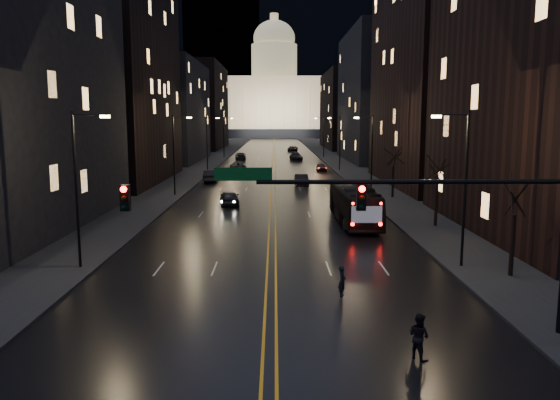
{
  "coord_description": "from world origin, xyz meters",
  "views": [
    {
      "loc": [
        0.2,
        -20.57,
        8.57
      ],
      "look_at": [
        0.51,
        11.76,
        3.76
      ],
      "focal_mm": 35.0,
      "sensor_mm": 36.0,
      "label": 1
    }
  ],
  "objects_px": {
    "traffic_signal": "(423,210)",
    "bus": "(355,204)",
    "pedestrian_a": "(342,281)",
    "oncoming_car_a": "(230,198)",
    "receding_car_a": "(301,180)",
    "pedestrian_b": "(419,336)",
    "oncoming_car_b": "(211,176)"
  },
  "relations": [
    {
      "from": "oncoming_car_a",
      "to": "oncoming_car_b",
      "type": "xyz_separation_m",
      "value": [
        -4.17,
        20.19,
        0.08
      ]
    },
    {
      "from": "bus",
      "to": "oncoming_car_a",
      "type": "height_order",
      "value": "bus"
    },
    {
      "from": "pedestrian_b",
      "to": "oncoming_car_a",
      "type": "bearing_deg",
      "value": -21.41
    },
    {
      "from": "oncoming_car_a",
      "to": "bus",
      "type": "bearing_deg",
      "value": 132.18
    },
    {
      "from": "oncoming_car_b",
      "to": "pedestrian_b",
      "type": "bearing_deg",
      "value": 101.62
    },
    {
      "from": "bus",
      "to": "oncoming_car_b",
      "type": "relative_size",
      "value": 2.2
    },
    {
      "from": "traffic_signal",
      "to": "pedestrian_a",
      "type": "xyz_separation_m",
      "value": [
        -2.44,
        5.0,
        -4.34
      ]
    },
    {
      "from": "traffic_signal",
      "to": "bus",
      "type": "height_order",
      "value": "traffic_signal"
    },
    {
      "from": "oncoming_car_a",
      "to": "pedestrian_a",
      "type": "height_order",
      "value": "oncoming_car_a"
    },
    {
      "from": "bus",
      "to": "pedestrian_b",
      "type": "bearing_deg",
      "value": -94.43
    },
    {
      "from": "pedestrian_b",
      "to": "bus",
      "type": "bearing_deg",
      "value": -39.86
    },
    {
      "from": "bus",
      "to": "pedestrian_a",
      "type": "xyz_separation_m",
      "value": [
        -3.31,
        -18.76,
        -0.84
      ]
    },
    {
      "from": "pedestrian_a",
      "to": "pedestrian_b",
      "type": "xyz_separation_m",
      "value": [
        1.9,
        -7.0,
        0.09
      ]
    },
    {
      "from": "bus",
      "to": "pedestrian_a",
      "type": "distance_m",
      "value": 19.07
    },
    {
      "from": "oncoming_car_b",
      "to": "pedestrian_b",
      "type": "relative_size",
      "value": 3.06
    },
    {
      "from": "oncoming_car_b",
      "to": "bus",
      "type": "bearing_deg",
      "value": 114.75
    },
    {
      "from": "bus",
      "to": "pedestrian_b",
      "type": "xyz_separation_m",
      "value": [
        -1.41,
        -25.76,
        -0.75
      ]
    },
    {
      "from": "traffic_signal",
      "to": "pedestrian_b",
      "type": "distance_m",
      "value": 4.73
    },
    {
      "from": "oncoming_car_a",
      "to": "pedestrian_b",
      "type": "height_order",
      "value": "pedestrian_b"
    },
    {
      "from": "oncoming_car_a",
      "to": "pedestrian_a",
      "type": "xyz_separation_m",
      "value": [
        7.78,
        -28.35,
        -0.02
      ]
    },
    {
      "from": "receding_car_a",
      "to": "pedestrian_a",
      "type": "bearing_deg",
      "value": -91.83
    },
    {
      "from": "traffic_signal",
      "to": "oncoming_car_a",
      "type": "height_order",
      "value": "traffic_signal"
    },
    {
      "from": "bus",
      "to": "oncoming_car_a",
      "type": "xyz_separation_m",
      "value": [
        -11.09,
        9.59,
        -0.82
      ]
    },
    {
      "from": "oncoming_car_b",
      "to": "receding_car_a",
      "type": "height_order",
      "value": "oncoming_car_b"
    },
    {
      "from": "pedestrian_a",
      "to": "pedestrian_b",
      "type": "relative_size",
      "value": 0.89
    },
    {
      "from": "traffic_signal",
      "to": "oncoming_car_b",
      "type": "height_order",
      "value": "traffic_signal"
    },
    {
      "from": "oncoming_car_a",
      "to": "receding_car_a",
      "type": "relative_size",
      "value": 0.99
    },
    {
      "from": "pedestrian_a",
      "to": "pedestrian_b",
      "type": "distance_m",
      "value": 7.25
    },
    {
      "from": "oncoming_car_b",
      "to": "pedestrian_a",
      "type": "height_order",
      "value": "oncoming_car_b"
    },
    {
      "from": "bus",
      "to": "pedestrian_a",
      "type": "height_order",
      "value": "bus"
    },
    {
      "from": "traffic_signal",
      "to": "bus",
      "type": "distance_m",
      "value": 24.04
    },
    {
      "from": "bus",
      "to": "receding_car_a",
      "type": "height_order",
      "value": "bus"
    }
  ]
}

